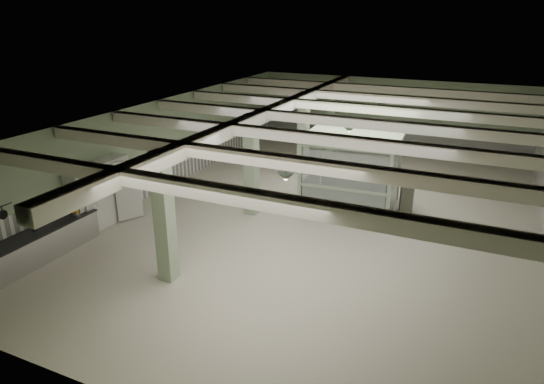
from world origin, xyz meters
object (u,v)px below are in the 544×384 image
at_px(prep_counter, 30,250).
at_px(guard_booth, 352,159).
at_px(filing_cabinet, 407,195).
at_px(walkin_cooler, 101,194).

distance_m(prep_counter, guard_booth, 10.85).
bearing_deg(filing_cabinet, prep_counter, -150.66).
height_order(prep_counter, guard_booth, guard_booth).
relative_size(walkin_cooler, filing_cabinet, 1.81).
xyz_separation_m(prep_counter, walkin_cooler, (-0.08, 3.00, 0.64)).
relative_size(prep_counter, walkin_cooler, 1.91).
relative_size(walkin_cooler, guard_booth, 0.68).
xyz_separation_m(walkin_cooler, guard_booth, (7.12, 5.14, 0.72)).
distance_m(prep_counter, filing_cabinet, 12.33).
height_order(prep_counter, walkin_cooler, walkin_cooler).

